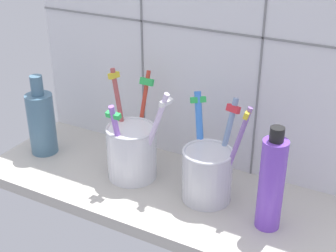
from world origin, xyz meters
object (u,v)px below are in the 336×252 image
at_px(ceramic_vase, 43,121).
at_px(soap_bottle, 271,183).
at_px(toothbrush_cup_left, 132,149).
at_px(toothbrush_cup_right, 208,171).

xyz_separation_m(ceramic_vase, soap_bottle, (0.43, -0.02, 0.01)).
distance_m(toothbrush_cup_left, soap_bottle, 0.25).
xyz_separation_m(toothbrush_cup_left, ceramic_vase, (-0.19, -0.00, 0.01)).
bearing_deg(ceramic_vase, toothbrush_cup_right, 0.86).
xyz_separation_m(toothbrush_cup_left, toothbrush_cup_right, (0.14, 0.00, -0.00)).
bearing_deg(toothbrush_cup_left, ceramic_vase, -178.96).
relative_size(toothbrush_cup_left, soap_bottle, 1.12).
bearing_deg(soap_bottle, ceramic_vase, 177.63).
height_order(toothbrush_cup_right, ceramic_vase, toothbrush_cup_right).
distance_m(toothbrush_cup_left, toothbrush_cup_right, 0.14).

